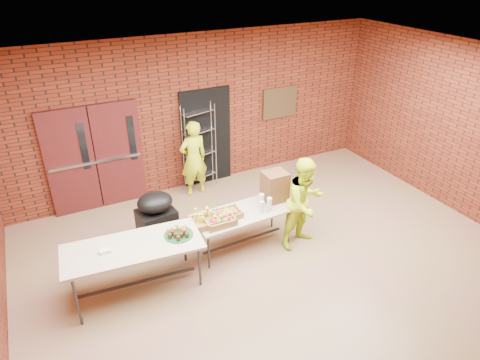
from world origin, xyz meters
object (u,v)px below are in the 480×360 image
object	(u,v)px
wire_rack	(199,147)
table_right	(243,215)
volunteer_man	(305,203)
table_left	(133,250)
coffee_dispenser	(275,186)
volunteer_woman	(194,159)
covered_grill	(157,221)

from	to	relation	value
wire_rack	table_right	bearing A→B (deg)	-108.98
table_right	volunteer_man	bearing A→B (deg)	-22.76
table_left	table_right	distance (m)	1.93
table_left	coffee_dispenser	xyz separation A→B (m)	(2.59, 0.37, 0.21)
table_right	volunteer_woman	world-z (taller)	volunteer_woman
table_left	covered_grill	world-z (taller)	covered_grill
wire_rack	table_right	world-z (taller)	wire_rack
volunteer_man	coffee_dispenser	bearing A→B (deg)	110.29
table_left	volunteer_woman	bearing A→B (deg)	56.82
volunteer_woman	volunteer_man	xyz separation A→B (m)	(1.05, -2.45, 0.00)
covered_grill	volunteer_woman	bearing A→B (deg)	43.08
coffee_dispenser	covered_grill	size ratio (longest dim) A/B	0.49
coffee_dispenser	table_right	bearing A→B (deg)	-169.76
table_left	volunteer_man	distance (m)	2.90
wire_rack	volunteer_man	size ratio (longest dim) A/B	1.14
covered_grill	volunteer_woman	distance (m)	1.95
coffee_dispenser	covered_grill	xyz separation A→B (m)	(-1.99, 0.48, -0.42)
table_left	volunteer_woman	world-z (taller)	volunteer_woman
covered_grill	table_right	bearing A→B (deg)	-31.62
wire_rack	volunteer_woman	xyz separation A→B (m)	(-0.24, -0.25, -0.11)
wire_rack	table_left	distance (m)	3.33
wire_rack	volunteer_woman	bearing A→B (deg)	-147.52
table_right	coffee_dispenser	size ratio (longest dim) A/B	3.27
table_right	volunteer_man	xyz separation A→B (m)	(0.98, -0.37, 0.17)
wire_rack	covered_grill	xyz separation A→B (m)	(-1.48, -1.73, -0.38)
volunteer_man	table_left	bearing A→B (deg)	166.44
wire_rack	table_right	xyz separation A→B (m)	(-0.17, -2.34, -0.28)
covered_grill	volunteer_man	distance (m)	2.51
volunteer_woman	coffee_dispenser	bearing A→B (deg)	105.85
covered_grill	volunteer_woman	world-z (taller)	volunteer_woman
volunteer_woman	volunteer_man	size ratio (longest dim) A/B	1.00
covered_grill	volunteer_woman	xyz separation A→B (m)	(1.25, 1.48, 0.27)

